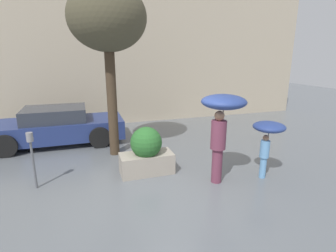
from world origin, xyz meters
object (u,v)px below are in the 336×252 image
person_adult (222,114)px  parked_car_near (56,127)px  planter_box (147,152)px  parking_meter (31,149)px  person_child (268,133)px  street_tree (107,20)px

person_adult → parked_car_near: bearing=103.1°
planter_box → parking_meter: size_ratio=1.01×
person_adult → person_child: bearing=-38.5°
parking_meter → person_adult: bearing=-12.8°
person_child → parked_car_near: 6.64m
parked_car_near → parking_meter: bearing=176.0°
parked_car_near → parking_meter: (-0.23, -3.19, 0.35)m
street_tree → parking_meter: (-1.94, -1.59, -2.86)m
planter_box → street_tree: size_ratio=0.28×
person_child → parking_meter: 5.38m
parking_meter → street_tree: bearing=39.3°
person_adult → parked_car_near: 5.75m
planter_box → person_child: person_child is taller
person_adult → parked_car_near: (-3.87, 4.12, -1.03)m
planter_box → person_child: 2.97m
planter_box → street_tree: bearing=111.2°
parked_car_near → parking_meter: 3.22m
street_tree → person_child: bearing=-39.2°
planter_box → person_adult: person_adult is taller
person_adult → person_child: 1.27m
person_adult → parking_meter: person_adult is taller
parked_car_near → street_tree: street_tree is taller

